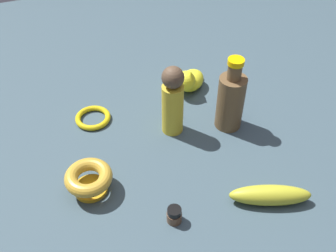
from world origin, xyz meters
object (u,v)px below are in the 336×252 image
at_px(bottle_tall, 231,100).
at_px(cat_figurine, 189,80).
at_px(banana, 270,195).
at_px(nail_polish_jar, 174,215).
at_px(bowl, 89,179).
at_px(bangle, 93,118).
at_px(person_figure_adult, 173,101).

height_order(bottle_tall, cat_figurine, bottle_tall).
bearing_deg(banana, nail_polish_jar, -167.16).
distance_m(nail_polish_jar, bottle_tall, 0.34).
distance_m(bowl, nail_polish_jar, 0.21).
xyz_separation_m(bowl, banana, (-0.17, -0.36, -0.02)).
xyz_separation_m(nail_polish_jar, banana, (-0.03, -0.21, 0.00)).
relative_size(bowl, cat_figurine, 0.92).
relative_size(bowl, banana, 0.59).
height_order(bangle, cat_figurine, cat_figurine).
distance_m(nail_polish_jar, bangle, 0.38).
bearing_deg(nail_polish_jar, bowl, 45.80).
distance_m(banana, cat_figurine, 0.43).
relative_size(person_figure_adult, banana, 1.09).
distance_m(bangle, bottle_tall, 0.37).
height_order(nail_polish_jar, person_figure_adult, person_figure_adult).
height_order(nail_polish_jar, bangle, nail_polish_jar).
relative_size(bangle, cat_figurine, 0.83).
bearing_deg(bowl, bottle_tall, -77.64).
xyz_separation_m(nail_polish_jar, bangle, (0.37, 0.09, -0.01)).
bearing_deg(bowl, cat_figurine, -53.69).
distance_m(bowl, bangle, 0.24).
distance_m(person_figure_adult, cat_figurine, 0.18).
distance_m(bowl, cat_figurine, 0.44).
distance_m(bowl, bottle_tall, 0.40).
xyz_separation_m(bangle, cat_figurine, (0.03, -0.29, 0.03)).
bearing_deg(bangle, nail_polish_jar, -166.70).
distance_m(bowl, person_figure_adult, 0.28).
bearing_deg(bottle_tall, banana, 173.12).
xyz_separation_m(banana, cat_figurine, (0.43, 0.01, 0.01)).
distance_m(nail_polish_jar, cat_figurine, 0.45).
relative_size(bowl, bottle_tall, 0.52).
distance_m(bowl, banana, 0.40).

